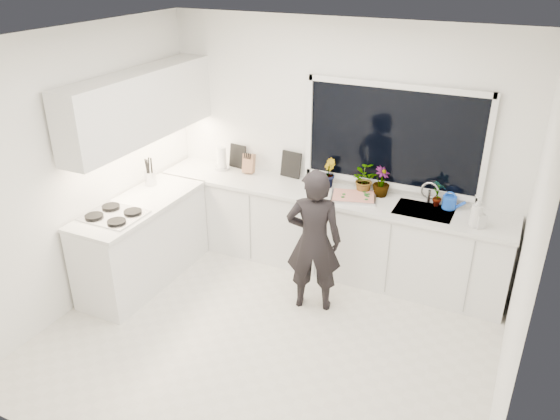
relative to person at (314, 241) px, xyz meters
The scene contains 25 objects.
floor 1.03m from the person, 104.28° to the right, with size 4.00×3.50×0.02m, color beige.
wall_back 1.26m from the person, 98.96° to the left, with size 4.00×0.02×2.70m, color white.
wall_left 2.36m from the person, 162.85° to the right, with size 0.02×3.50×2.70m, color white.
wall_right 2.05m from the person, 20.11° to the right, with size 0.02×3.50×2.70m, color white.
ceiling 2.08m from the person, 104.28° to the right, with size 4.00×3.50×0.02m, color white.
window 1.39m from the person, 67.83° to the left, with size 1.80×0.02×1.00m, color black.
base_cabinets_back 0.85m from the person, 102.45° to the left, with size 3.92×0.58×0.88m, color white.
base_cabinets_left 1.89m from the person, behind, with size 0.58×1.60×0.88m, color white.
countertop_back 0.80m from the person, 102.60° to the left, with size 3.94×0.62×0.04m, color silver.
countertop_left 1.88m from the person, behind, with size 0.62×1.60×0.04m, color silver.
upper_cabinets 2.25m from the person, behind, with size 0.34×2.10×0.70m, color white.
sink 1.18m from the person, 41.48° to the left, with size 0.58×0.42×0.14m, color silver.
faucet 1.34m from the person, 48.03° to the left, with size 0.03×0.03×0.22m, color silver.
stovetop 1.99m from the person, 160.11° to the right, with size 0.56×0.48×0.03m, color black.
person is the anchor object (origin of this frame).
pizza_tray 0.78m from the person, 79.33° to the left, with size 0.47×0.35×0.03m, color silver.
pizza 0.79m from the person, 79.33° to the left, with size 0.43×0.31×0.01m, color red.
watering_can 1.46m from the person, 40.60° to the left, with size 0.14×0.14×0.13m, color blue.
paper_towel_roll 1.81m from the person, 150.48° to the left, with size 0.11×0.11×0.26m, color white.
knife_block 1.54m from the person, 142.71° to the left, with size 0.13×0.10×0.22m, color #A3764C.
utensil_crock 2.04m from the person, behind, with size 0.13×0.13×0.16m, color silver.
picture_frame_large 1.77m from the person, 144.24° to the left, with size 0.22×0.02×0.28m, color black.
picture_frame_small 1.28m from the person, 124.84° to the left, with size 0.25×0.02×0.30m, color black.
herb_plants 1.02m from the person, 76.00° to the left, with size 1.39×0.35×0.32m.
soap_bottles 1.56m from the person, 24.15° to the left, with size 0.19×0.17×0.31m.
Camera 1 is at (1.87, -3.65, 3.31)m, focal length 35.00 mm.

